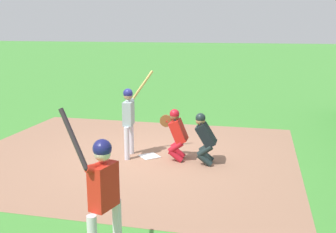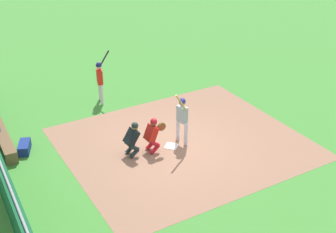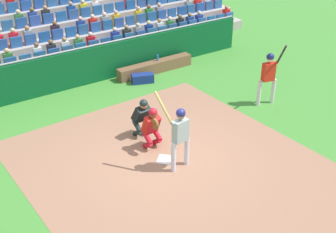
% 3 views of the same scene
% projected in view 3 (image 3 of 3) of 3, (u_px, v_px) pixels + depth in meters
% --- Properties ---
extents(ground_plane, '(160.00, 160.00, 0.00)m').
position_uv_depth(ground_plane, '(166.00, 160.00, 11.88)').
color(ground_plane, '#418A35').
extents(infield_dirt_patch, '(7.47, 8.51, 0.01)m').
position_uv_depth(infield_dirt_patch, '(176.00, 169.00, 11.52)').
color(infield_dirt_patch, '#966B53').
rests_on(infield_dirt_patch, ground_plane).
extents(home_plate_marker, '(0.62, 0.62, 0.02)m').
position_uv_depth(home_plate_marker, '(166.00, 159.00, 11.87)').
color(home_plate_marker, white).
rests_on(home_plate_marker, infield_dirt_patch).
extents(batter_at_plate, '(0.78, 0.67, 2.16)m').
position_uv_depth(batter_at_plate, '(180.00, 132.00, 11.06)').
color(batter_at_plate, silver).
rests_on(batter_at_plate, ground_plane).
extents(catcher_crouching, '(0.48, 0.73, 1.29)m').
position_uv_depth(catcher_crouching, '(152.00, 126.00, 12.06)').
color(catcher_crouching, '#B11522').
rests_on(catcher_crouching, ground_plane).
extents(home_plate_umpire, '(0.48, 0.52, 1.25)m').
position_uv_depth(home_plate_umpire, '(142.00, 115.00, 12.66)').
color(home_plate_umpire, '#1A2727').
rests_on(home_plate_umpire, ground_plane).
extents(dugout_wall, '(14.86, 0.24, 1.42)m').
position_uv_depth(dugout_wall, '(75.00, 69.00, 15.73)').
color(dugout_wall, '#0B4E26').
rests_on(dugout_wall, ground_plane).
extents(dugout_bench, '(3.21, 0.40, 0.44)m').
position_uv_depth(dugout_bench, '(155.00, 67.00, 17.08)').
color(dugout_bench, brown).
rests_on(dugout_bench, ground_plane).
extents(water_bottle_on_bench, '(0.07, 0.07, 0.24)m').
position_uv_depth(water_bottle_on_bench, '(158.00, 58.00, 17.01)').
color(water_bottle_on_bench, blue).
rests_on(water_bottle_on_bench, dugout_bench).
extents(equipment_duffel_bag, '(0.88, 0.62, 0.33)m').
position_uv_depth(equipment_duffel_bag, '(143.00, 78.00, 16.25)').
color(equipment_duffel_bag, navy).
rests_on(equipment_duffel_bag, ground_plane).
extents(on_deck_batter, '(0.69, 0.70, 2.20)m').
position_uv_depth(on_deck_batter, '(269.00, 73.00, 14.27)').
color(on_deck_batter, silver).
rests_on(on_deck_batter, ground_plane).
extents(bleacher_stand, '(19.38, 4.42, 2.91)m').
position_uv_depth(bleacher_stand, '(32.00, 32.00, 18.83)').
color(bleacher_stand, '#A69D98').
rests_on(bleacher_stand, ground_plane).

